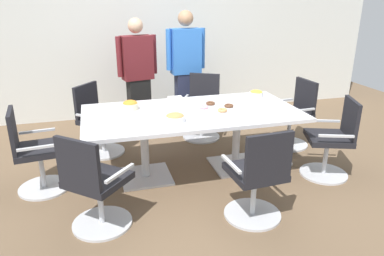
% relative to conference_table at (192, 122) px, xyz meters
% --- Properties ---
extents(ground_plane, '(10.00, 10.00, 0.01)m').
position_rel_conference_table_xyz_m(ground_plane, '(0.00, 0.00, -0.63)').
color(ground_plane, brown).
extents(back_wall, '(8.00, 0.10, 2.80)m').
position_rel_conference_table_xyz_m(back_wall, '(0.00, 2.40, 0.77)').
color(back_wall, silver).
rests_on(back_wall, ground).
extents(conference_table, '(2.40, 1.20, 0.75)m').
position_rel_conference_table_xyz_m(conference_table, '(0.00, 0.00, 0.00)').
color(conference_table, silver).
rests_on(conference_table, ground).
extents(office_chair_0, '(0.76, 0.76, 0.91)m').
position_rel_conference_table_xyz_m(office_chair_0, '(-1.11, -0.84, -0.22)').
color(office_chair_0, silver).
rests_on(office_chair_0, ground).
extents(office_chair_1, '(0.57, 0.57, 0.91)m').
position_rel_conference_table_xyz_m(office_chair_1, '(0.31, -1.08, -0.22)').
color(office_chair_1, silver).
rests_on(office_chair_1, ground).
extents(office_chair_2, '(0.69, 0.69, 0.91)m').
position_rel_conference_table_xyz_m(office_chair_2, '(1.51, -0.51, -0.22)').
color(office_chair_2, silver).
rests_on(office_chair_2, ground).
extents(office_chair_3, '(0.58, 0.58, 0.91)m').
position_rel_conference_table_xyz_m(office_chair_3, '(1.56, 0.43, -0.22)').
color(office_chair_3, silver).
rests_on(office_chair_3, ground).
extents(office_chair_4, '(0.73, 0.73, 0.91)m').
position_rel_conference_table_xyz_m(office_chair_4, '(0.45, 1.06, -0.22)').
color(office_chair_4, silver).
rests_on(office_chair_4, ground).
extents(office_chair_5, '(0.76, 0.76, 0.91)m').
position_rel_conference_table_xyz_m(office_chair_5, '(-1.03, 0.88, -0.22)').
color(office_chair_5, silver).
rests_on(office_chair_5, ground).
extents(office_chair_6, '(0.60, 0.60, 0.91)m').
position_rel_conference_table_xyz_m(office_chair_6, '(-1.70, 0.03, -0.22)').
color(office_chair_6, silver).
rests_on(office_chair_6, ground).
extents(person_standing_0, '(0.61, 0.31, 1.68)m').
position_rel_conference_table_xyz_m(person_standing_0, '(-0.39, 1.59, 0.24)').
color(person_standing_0, black).
rests_on(person_standing_0, ground).
extents(person_standing_1, '(0.61, 0.24, 1.77)m').
position_rel_conference_table_xyz_m(person_standing_1, '(0.35, 1.60, 0.30)').
color(person_standing_1, '#232842').
rests_on(person_standing_1, ground).
extents(snack_bowl_chips_orange, '(0.18, 0.18, 0.11)m').
position_rel_conference_table_xyz_m(snack_bowl_chips_orange, '(-0.66, 0.25, 0.18)').
color(snack_bowl_chips_orange, beige).
rests_on(snack_bowl_chips_orange, conference_table).
extents(snack_bowl_chips_yellow, '(0.18, 0.18, 0.08)m').
position_rel_conference_table_xyz_m(snack_bowl_chips_yellow, '(0.96, 0.38, 0.17)').
color(snack_bowl_chips_yellow, white).
rests_on(snack_bowl_chips_yellow, conference_table).
extents(snack_bowl_cookies, '(0.21, 0.21, 0.09)m').
position_rel_conference_table_xyz_m(snack_bowl_cookies, '(-0.26, -0.29, 0.17)').
color(snack_bowl_cookies, white).
rests_on(snack_bowl_cookies, conference_table).
extents(donut_platter, '(0.40, 0.40, 0.04)m').
position_rel_conference_table_xyz_m(donut_platter, '(0.29, 0.01, 0.14)').
color(donut_platter, white).
rests_on(donut_platter, conference_table).
extents(napkin_pile, '(0.17, 0.17, 0.07)m').
position_rel_conference_table_xyz_m(napkin_pile, '(-0.10, 0.37, 0.16)').
color(napkin_pile, white).
rests_on(napkin_pile, conference_table).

